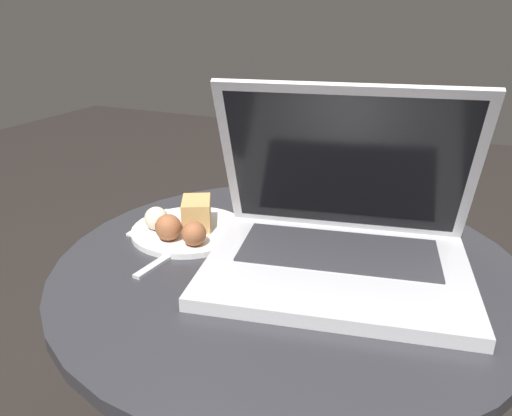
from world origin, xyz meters
TOP-DOWN VIEW (x-y plane):
  - table at (0.00, 0.00)m, footprint 0.65×0.65m
  - napkin at (-0.18, 0.03)m, footprint 0.16×0.11m
  - laptop at (0.07, 0.01)m, footprint 0.38×0.31m
  - beer_glass at (-0.01, 0.19)m, footprint 0.07×0.07m
  - snack_plate at (-0.17, 0.02)m, footprint 0.18×0.18m
  - fork at (-0.15, -0.01)m, footprint 0.04×0.20m

SIDE VIEW (x-z plane):
  - table at x=0.00m, z-range 0.10..0.62m
  - napkin at x=-0.18m, z-range 0.53..0.53m
  - fork at x=-0.15m, z-range 0.53..0.53m
  - snack_plate at x=-0.17m, z-range 0.52..0.57m
  - laptop at x=0.07m, z-range 0.45..0.70m
  - beer_glass at x=-0.01m, z-range 0.53..0.74m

